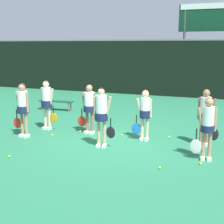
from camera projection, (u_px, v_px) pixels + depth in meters
ground_plane at (112, 141)px, 9.90m from camera, size 140.00×140.00×0.00m
fence_windscreen at (168, 68)px, 18.11m from camera, size 60.00×0.08×3.29m
scoreboard at (214, 24)px, 17.55m from camera, size 3.93×0.15×5.26m
bench_courtside at (56, 102)px, 14.45m from camera, size 1.69×0.48×0.45m
player_0 at (23, 105)px, 10.15m from camera, size 0.67×0.39×1.78m
player_1 at (102, 112)px, 9.13m from camera, size 0.66×0.38×1.78m
player_2 at (207, 124)px, 8.10m from camera, size 0.63×0.35×1.68m
player_3 at (47, 100)px, 11.09m from camera, size 0.66×0.38×1.76m
player_4 at (89, 105)px, 10.56m from camera, size 0.70×0.41×1.68m
player_5 at (145, 111)px, 9.82m from camera, size 0.63×0.33×1.62m
player_6 at (205, 113)px, 9.29m from camera, size 0.65×0.37×1.71m
tennis_ball_0 at (9, 156)px, 8.45m from camera, size 0.07×0.07×0.07m
tennis_ball_2 at (169, 137)px, 10.20m from camera, size 0.07×0.07×0.07m
tennis_ball_4 at (122, 135)px, 10.44m from camera, size 0.06×0.06×0.06m
tennis_ball_5 at (201, 164)px, 7.94m from camera, size 0.06×0.06×0.06m
tennis_ball_6 at (115, 133)px, 10.64m from camera, size 0.06×0.06×0.06m
tennis_ball_8 at (114, 131)px, 10.88m from camera, size 0.07×0.07×0.07m
tennis_ball_9 at (160, 168)px, 7.68m from camera, size 0.07×0.07×0.07m
tennis_ball_10 at (80, 132)px, 10.84m from camera, size 0.07×0.07×0.07m
tennis_ball_11 at (52, 135)px, 10.43m from camera, size 0.07×0.07×0.07m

